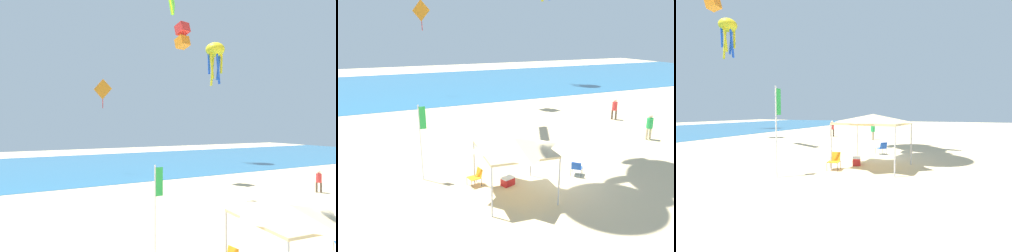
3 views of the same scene
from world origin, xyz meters
TOP-DOWN VIEW (x-y plane):
  - ocean_strip at (0.00, 32.50)m, footprint 120.00×28.71m
  - canopy_tent at (-2.42, -0.72)m, footprint 3.28×3.45m
  - banner_flag at (-5.87, 2.44)m, footprint 0.36×0.06m
  - person_watching_sky at (10.87, 7.73)m, footprint 0.42×0.43m
  - kite_box_red at (4.00, 17.31)m, footprint 1.26×1.43m
  - kite_octopus_yellow at (15.69, 27.86)m, footprint 2.76×2.76m
  - kite_diamond_orange at (-1.37, 25.93)m, footprint 1.65×1.69m

SIDE VIEW (x-z plane):
  - ocean_strip at x=0.00m, z-range 0.00..0.02m
  - person_watching_sky at x=10.87m, z-range 0.15..1.92m
  - banner_flag at x=-5.87m, z-range 0.39..4.21m
  - canopy_tent at x=-2.42m, z-range 1.05..3.69m
  - kite_diamond_orange at x=-1.37m, z-range 7.63..10.95m
  - kite_box_red at x=4.00m, z-range 12.70..15.17m
  - kite_octopus_yellow at x=15.69m, z-range 12.86..19.00m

